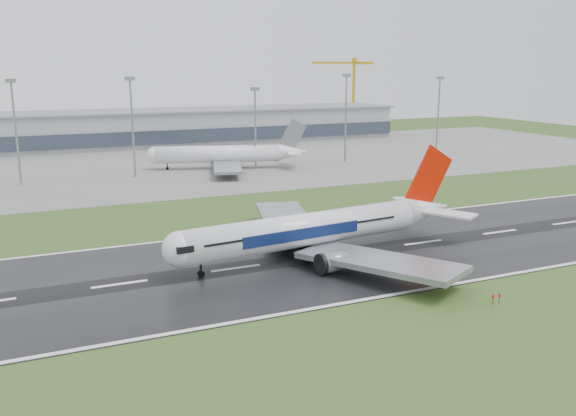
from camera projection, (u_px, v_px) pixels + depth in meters
name	position (u px, v px, depth m)	size (l,w,h in m)	color
ground	(336.00, 255.00, 112.79)	(520.00, 520.00, 0.00)	#2D491B
runway	(336.00, 255.00, 112.78)	(400.00, 45.00, 0.10)	black
apron	(180.00, 162.00, 224.35)	(400.00, 130.00, 0.08)	slate
terminal	(149.00, 128.00, 276.20)	(240.00, 36.00, 15.00)	gray
main_airliner	(324.00, 207.00, 110.48)	(62.32, 59.35, 18.40)	silver
parked_airliner	(225.00, 145.00, 208.07)	(56.74, 52.83, 16.63)	silver
tower_crane	(354.00, 95.00, 332.21)	(40.80, 2.23, 40.59)	#C3950F
floodmast_1	(16.00, 135.00, 177.24)	(0.64, 0.64, 30.41)	gray
floodmast_2	(133.00, 130.00, 190.47)	(0.64, 0.64, 30.81)	gray
floodmast_3	(255.00, 130.00, 207.18)	(0.64, 0.64, 27.07)	gray
floodmast_4	(346.00, 120.00, 220.60)	(0.64, 0.64, 31.49)	gray
floodmast_5	(438.00, 118.00, 237.01)	(0.64, 0.64, 30.36)	gray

